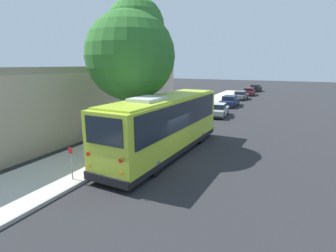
{
  "coord_description": "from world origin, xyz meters",
  "views": [
    {
      "loc": [
        -12.47,
        -6.0,
        5.19
      ],
      "look_at": [
        2.41,
        1.11,
        1.3
      ],
      "focal_mm": 28.0,
      "sensor_mm": 36.0,
      "label": 1
    }
  ],
  "objects_px": {
    "parked_sedan_maroon": "(249,92)",
    "fire_hydrant": "(179,120)",
    "shuttle_bus": "(165,122)",
    "parked_sedan_black": "(255,88)",
    "parked_sedan_silver": "(218,110)",
    "parked_sedan_navy": "(230,101)",
    "sign_post_near": "(71,163)",
    "street_tree": "(132,50)",
    "parked_sedan_gray": "(241,96)",
    "sign_post_far": "(99,152)"
  },
  "relations": [
    {
      "from": "parked_sedan_gray",
      "to": "parked_sedan_maroon",
      "type": "distance_m",
      "value": 6.26
    },
    {
      "from": "parked_sedan_black",
      "to": "sign_post_far",
      "type": "distance_m",
      "value": 44.44
    },
    {
      "from": "shuttle_bus",
      "to": "parked_sedan_black",
      "type": "relative_size",
      "value": 2.24
    },
    {
      "from": "parked_sedan_black",
      "to": "parked_sedan_navy",
      "type": "bearing_deg",
      "value": -176.21
    },
    {
      "from": "parked_sedan_navy",
      "to": "fire_hydrant",
      "type": "distance_m",
      "value": 13.07
    },
    {
      "from": "parked_sedan_silver",
      "to": "parked_sedan_navy",
      "type": "bearing_deg",
      "value": -1.56
    },
    {
      "from": "shuttle_bus",
      "to": "parked_sedan_gray",
      "type": "distance_m",
      "value": 27.37
    },
    {
      "from": "shuttle_bus",
      "to": "parked_sedan_maroon",
      "type": "height_order",
      "value": "shuttle_bus"
    },
    {
      "from": "parked_sedan_navy",
      "to": "sign_post_far",
      "type": "relative_size",
      "value": 3.53
    },
    {
      "from": "parked_sedan_maroon",
      "to": "fire_hydrant",
      "type": "height_order",
      "value": "parked_sedan_maroon"
    },
    {
      "from": "parked_sedan_silver",
      "to": "sign_post_far",
      "type": "distance_m",
      "value": 16.27
    },
    {
      "from": "parked_sedan_silver",
      "to": "parked_sedan_navy",
      "type": "xyz_separation_m",
      "value": [
        7.18,
        0.38,
        0.0
      ]
    },
    {
      "from": "parked_sedan_gray",
      "to": "sign_post_far",
      "type": "xyz_separation_m",
      "value": [
        -30.74,
        1.41,
        0.26
      ]
    },
    {
      "from": "parked_sedan_silver",
      "to": "parked_sedan_black",
      "type": "height_order",
      "value": "parked_sedan_silver"
    },
    {
      "from": "parked_sedan_gray",
      "to": "street_tree",
      "type": "relative_size",
      "value": 0.46
    },
    {
      "from": "shuttle_bus",
      "to": "parked_sedan_maroon",
      "type": "relative_size",
      "value": 2.48
    },
    {
      "from": "parked_sedan_maroon",
      "to": "parked_sedan_gray",
      "type": "bearing_deg",
      "value": 174.51
    },
    {
      "from": "parked_sedan_gray",
      "to": "sign_post_near",
      "type": "distance_m",
      "value": 32.63
    },
    {
      "from": "street_tree",
      "to": "sign_post_near",
      "type": "xyz_separation_m",
      "value": [
        -6.0,
        -0.57,
        -5.14
      ]
    },
    {
      "from": "fire_hydrant",
      "to": "street_tree",
      "type": "bearing_deg",
      "value": 175.38
    },
    {
      "from": "shuttle_bus",
      "to": "fire_hydrant",
      "type": "height_order",
      "value": "shuttle_bus"
    },
    {
      "from": "street_tree",
      "to": "fire_hydrant",
      "type": "distance_m",
      "value": 8.32
    },
    {
      "from": "shuttle_bus",
      "to": "sign_post_far",
      "type": "distance_m",
      "value": 4.14
    },
    {
      "from": "street_tree",
      "to": "fire_hydrant",
      "type": "bearing_deg",
      "value": -4.62
    },
    {
      "from": "sign_post_far",
      "to": "fire_hydrant",
      "type": "height_order",
      "value": "sign_post_far"
    },
    {
      "from": "sign_post_far",
      "to": "fire_hydrant",
      "type": "relative_size",
      "value": 1.63
    },
    {
      "from": "shuttle_bus",
      "to": "parked_sedan_black",
      "type": "bearing_deg",
      "value": 2.74
    },
    {
      "from": "street_tree",
      "to": "parked_sedan_navy",
      "type": "bearing_deg",
      "value": -5.86
    },
    {
      "from": "sign_post_far",
      "to": "sign_post_near",
      "type": "bearing_deg",
      "value": -180.0
    },
    {
      "from": "parked_sedan_navy",
      "to": "street_tree",
      "type": "height_order",
      "value": "street_tree"
    },
    {
      "from": "shuttle_bus",
      "to": "parked_sedan_black",
      "type": "distance_m",
      "value": 41.01
    },
    {
      "from": "sign_post_near",
      "to": "sign_post_far",
      "type": "bearing_deg",
      "value": 0.0
    },
    {
      "from": "parked_sedan_silver",
      "to": "parked_sedan_gray",
      "type": "xyz_separation_m",
      "value": [
        14.57,
        0.38,
        -0.04
      ]
    },
    {
      "from": "parked_sedan_black",
      "to": "shuttle_bus",
      "type": "bearing_deg",
      "value": -174.8
    },
    {
      "from": "parked_sedan_gray",
      "to": "street_tree",
      "type": "xyz_separation_m",
      "value": [
        -26.59,
        1.98,
        5.48
      ]
    },
    {
      "from": "parked_sedan_black",
      "to": "parked_sedan_silver",
      "type": "bearing_deg",
      "value": -175.19
    },
    {
      "from": "sign_post_near",
      "to": "fire_hydrant",
      "type": "bearing_deg",
      "value": 0.32
    },
    {
      "from": "parked_sedan_silver",
      "to": "street_tree",
      "type": "distance_m",
      "value": 13.4
    },
    {
      "from": "parked_sedan_black",
      "to": "fire_hydrant",
      "type": "relative_size",
      "value": 5.91
    },
    {
      "from": "parked_sedan_maroon",
      "to": "fire_hydrant",
      "type": "distance_m",
      "value": 26.68
    },
    {
      "from": "shuttle_bus",
      "to": "street_tree",
      "type": "distance_m",
      "value": 4.96
    },
    {
      "from": "parked_sedan_silver",
      "to": "parked_sedan_navy",
      "type": "height_order",
      "value": "parked_sedan_silver"
    },
    {
      "from": "parked_sedan_maroon",
      "to": "parked_sedan_silver",
      "type": "bearing_deg",
      "value": 177.28
    },
    {
      "from": "parked_sedan_silver",
      "to": "sign_post_near",
      "type": "xyz_separation_m",
      "value": [
        -18.02,
        1.78,
        0.3
      ]
    },
    {
      "from": "parked_sedan_gray",
      "to": "sign_post_far",
      "type": "distance_m",
      "value": 30.77
    },
    {
      "from": "shuttle_bus",
      "to": "parked_sedan_black",
      "type": "xyz_separation_m",
      "value": [
        40.98,
        0.33,
        -1.32
      ]
    },
    {
      "from": "shuttle_bus",
      "to": "sign_post_near",
      "type": "xyz_separation_m",
      "value": [
        -5.27,
        2.08,
        -1.0
      ]
    },
    {
      "from": "parked_sedan_silver",
      "to": "sign_post_near",
      "type": "relative_size",
      "value": 2.86
    },
    {
      "from": "parked_sedan_maroon",
      "to": "sign_post_far",
      "type": "xyz_separation_m",
      "value": [
        -37.0,
        1.68,
        0.25
      ]
    },
    {
      "from": "parked_sedan_navy",
      "to": "street_tree",
      "type": "bearing_deg",
      "value": 174.61
    }
  ]
}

